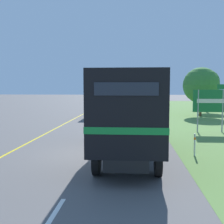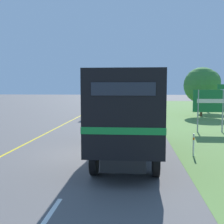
{
  "view_description": "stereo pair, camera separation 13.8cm",
  "coord_description": "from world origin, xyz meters",
  "views": [
    {
      "loc": [
        1.8,
        -11.77,
        2.89
      ],
      "look_at": [
        0.3,
        7.44,
        1.2
      ],
      "focal_mm": 45.0,
      "sensor_mm": 36.0,
      "label": 1
    },
    {
      "loc": [
        1.94,
        -11.76,
        2.89
      ],
      "look_at": [
        0.3,
        7.44,
        1.2
      ],
      "focal_mm": 45.0,
      "sensor_mm": 36.0,
      "label": 2
    }
  ],
  "objects": [
    {
      "name": "ground_plane",
      "position": [
        0.0,
        0.0,
        0.0
      ],
      "size": [
        200.0,
        200.0,
        0.0
      ],
      "primitive_type": "plane",
      "color": "#5B5959"
    },
    {
      "name": "edge_line_yellow",
      "position": [
        -3.7,
        16.16,
        0.0
      ],
      "size": [
        0.12,
        65.85,
        0.01
      ],
      "primitive_type": "cube",
      "color": "yellow",
      "rests_on": "ground"
    },
    {
      "name": "centre_dash_nearest",
      "position": [
        0.0,
        -6.14,
        0.0
      ],
      "size": [
        0.12,
        2.6,
        0.01
      ],
      "primitive_type": "cube",
      "color": "white",
      "rests_on": "ground"
    },
    {
      "name": "centre_dash_near",
      "position": [
        0.0,
        0.46,
        0.0
      ],
      "size": [
        0.12,
        2.6,
        0.01
      ],
      "primitive_type": "cube",
      "color": "white",
      "rests_on": "ground"
    },
    {
      "name": "centre_dash_mid_a",
      "position": [
        0.0,
        7.06,
        0.0
      ],
      "size": [
        0.12,
        2.6,
        0.01
      ],
      "primitive_type": "cube",
      "color": "white",
      "rests_on": "ground"
    },
    {
      "name": "centre_dash_mid_b",
      "position": [
        0.0,
        13.66,
        0.0
      ],
      "size": [
        0.12,
        2.6,
        0.01
      ],
      "primitive_type": "cube",
      "color": "white",
      "rests_on": "ground"
    },
    {
      "name": "centre_dash_far",
      "position": [
        0.0,
        20.26,
        0.0
      ],
      "size": [
        0.12,
        2.6,
        0.01
      ],
      "primitive_type": "cube",
      "color": "white",
      "rests_on": "ground"
    },
    {
      "name": "centre_dash_farthest",
      "position": [
        0.0,
        26.86,
        0.0
      ],
      "size": [
        0.12,
        2.6,
        0.01
      ],
      "primitive_type": "cube",
      "color": "white",
      "rests_on": "ground"
    },
    {
      "name": "horse_trailer_truck",
      "position": [
        1.59,
        -0.26,
        1.93
      ],
      "size": [
        2.36,
        8.33,
        3.43
      ],
      "color": "black",
      "rests_on": "ground"
    },
    {
      "name": "lead_car_white",
      "position": [
        -1.75,
        14.84,
        1.03
      ],
      "size": [
        1.8,
        4.11,
        2.07
      ],
      "color": "black",
      "rests_on": "ground"
    },
    {
      "name": "lead_car_silver_ahead",
      "position": [
        1.72,
        25.07,
        0.92
      ],
      "size": [
        1.8,
        4.06,
        1.81
      ],
      "color": "black",
      "rests_on": "ground"
    },
    {
      "name": "lead_car_white_ahead",
      "position": [
        -2.04,
        39.03,
        1.0
      ],
      "size": [
        1.8,
        4.61,
        1.99
      ],
      "color": "black",
      "rests_on": "ground"
    },
    {
      "name": "highway_sign",
      "position": [
        6.76,
        6.7,
        1.96
      ],
      "size": [
        2.22,
        0.09,
        3.09
      ],
      "color": "#9E9EA3",
      "rests_on": "ground"
    },
    {
      "name": "roadside_tree_mid",
      "position": [
        8.48,
        16.94,
        3.11
      ],
      "size": [
        3.57,
        3.57,
        4.9
      ],
      "color": "#4C3823",
      "rests_on": "ground"
    },
    {
      "name": "roadside_tree_far",
      "position": [
        10.39,
        22.33,
        3.52
      ],
      "size": [
        2.93,
        2.93,
        4.99
      ],
      "color": "#4C3823",
      "rests_on": "ground"
    },
    {
      "name": "delineator_post",
      "position": [
        4.38,
        0.16,
        0.51
      ],
      "size": [
        0.08,
        0.08,
        0.95
      ],
      "color": "white",
      "rests_on": "ground"
    }
  ]
}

